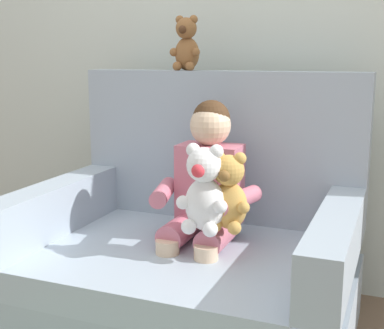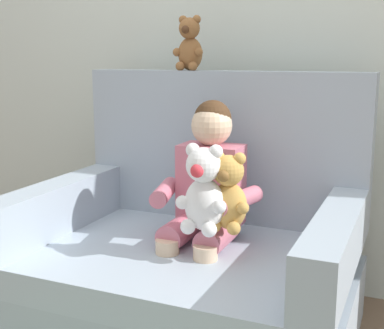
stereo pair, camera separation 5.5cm
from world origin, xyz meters
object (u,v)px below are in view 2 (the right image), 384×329
object	(u,v)px
seated_child	(205,191)
plush_brown_on_backrest	(190,45)
plush_honey	(228,194)
plush_white	(204,191)
armchair	(193,259)

from	to	relation	value
seated_child	plush_brown_on_backrest	bearing A→B (deg)	129.84
seated_child	plush_brown_on_backrest	size ratio (longest dim) A/B	3.31
seated_child	plush_honey	world-z (taller)	seated_child
plush_honey	plush_brown_on_backrest	bearing A→B (deg)	109.78
seated_child	plush_white	bearing A→B (deg)	-63.00
plush_white	plush_brown_on_backrest	distance (m)	0.80
armchair	plush_brown_on_backrest	xyz separation A→B (m)	(-0.17, 0.35, 0.89)
plush_honey	seated_child	bearing A→B (deg)	119.30
plush_honey	plush_brown_on_backrest	world-z (taller)	plush_brown_on_backrest
armchair	plush_white	xyz separation A→B (m)	(0.12, -0.17, 0.35)
armchair	plush_honey	distance (m)	0.40
seated_child	plush_white	distance (m)	0.21
seated_child	plush_white	world-z (taller)	seated_child
seated_child	plush_honey	size ratio (longest dim) A/B	2.73
plush_honey	plush_white	bearing A→B (deg)	-164.37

